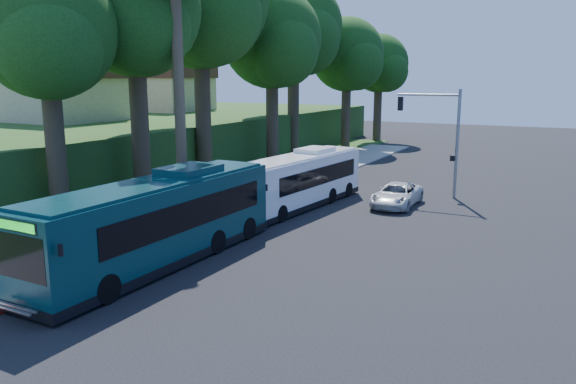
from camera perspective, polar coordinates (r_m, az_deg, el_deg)
The scene contains 18 objects.
ground at distance 30.07m, azimuth 3.73°, elevation -3.31°, with size 140.00×140.00×0.00m, color black.
sidewalk at distance 33.55m, azimuth -7.77°, elevation -1.71°, with size 4.50×70.00×0.12m, color gray.
red_curb at distance 29.10m, azimuth -8.57°, elevation -3.79°, with size 0.25×30.00×0.13m, color maroon.
grass_verge at distance 40.80m, azimuth -10.31°, elevation 0.54°, with size 8.00×70.00×0.06m, color #234719.
bus_shelter at distance 30.91m, azimuth -10.82°, elevation 0.36°, with size 3.20×1.51×2.55m.
stop_sign_pole at distance 28.09m, azimuth -10.54°, elevation -0.18°, with size 0.35×0.06×3.17m.
traffic_signal_pole at distance 37.62m, azimuth 15.35°, elevation 6.16°, with size 4.10×0.30×7.00m.
hillside_backdrop at distance 56.61m, azimuth -14.90°, elevation 5.86°, with size 24.00×60.00×8.80m.
tree_0 at distance 36.01m, azimuth -15.25°, elevation 16.76°, with size 8.40×8.00×15.70m.
tree_1 at distance 42.98m, azimuth -8.83°, elevation 18.16°, with size 10.50×10.00×18.26m.
tree_2 at distance 48.75m, azimuth -1.55°, elevation 14.83°, with size 8.82×8.40×15.12m.
tree_3 at distance 56.83m, azimuth 0.66°, elevation 15.90°, with size 10.08×9.60×17.28m.
tree_4 at distance 63.01m, azimuth 6.09°, elevation 13.36°, with size 8.40×8.00×14.14m.
tree_5 at distance 70.19m, azimuth 9.28°, elevation 12.47°, with size 7.35×7.00×12.86m.
tree_6 at distance 32.08m, azimuth -23.25°, elevation 14.24°, with size 7.56×7.20×13.74m.
white_bus at distance 33.81m, azimuth 1.23°, elevation 1.27°, with size 3.51×11.59×3.40m.
teal_bus at distance 24.01m, azimuth -12.87°, elevation -2.76°, with size 3.05×13.03×3.87m.
pickup at distance 34.78m, azimuth 10.98°, elevation -0.28°, with size 2.28×4.94×1.37m, color silver.
Camera 1 is at (11.57, -26.66, 7.72)m, focal length 35.00 mm.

